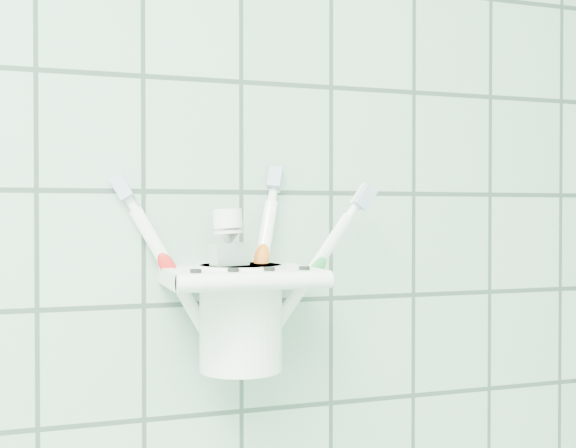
{
  "coord_description": "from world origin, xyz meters",
  "views": [
    {
      "loc": [
        0.5,
        0.5,
        1.34
      ],
      "look_at": [
        0.7,
        1.1,
        1.33
      ],
      "focal_mm": 45.0,
      "sensor_mm": 36.0,
      "label": 1
    }
  ],
  "objects_px": {
    "cup": "(241,313)",
    "toothpaste_tube": "(235,275)",
    "toothbrush_blue": "(245,253)",
    "toothbrush_pink": "(222,254)",
    "toothbrush_orange": "(255,252)",
    "holder_bracket": "(240,278)"
  },
  "relations": [
    {
      "from": "toothbrush_pink",
      "to": "toothbrush_orange",
      "type": "height_order",
      "value": "toothbrush_orange"
    },
    {
      "from": "toothpaste_tube",
      "to": "toothbrush_pink",
      "type": "bearing_deg",
      "value": 89.46
    },
    {
      "from": "cup",
      "to": "toothbrush_pink",
      "type": "xyz_separation_m",
      "value": [
        -0.02,
        0.01,
        0.06
      ]
    },
    {
      "from": "cup",
      "to": "toothpaste_tube",
      "type": "xyz_separation_m",
      "value": [
        -0.01,
        -0.01,
        0.04
      ]
    },
    {
      "from": "holder_bracket",
      "to": "toothbrush_orange",
      "type": "xyz_separation_m",
      "value": [
        0.02,
        0.01,
        0.02
      ]
    },
    {
      "from": "holder_bracket",
      "to": "toothbrush_orange",
      "type": "bearing_deg",
      "value": 29.32
    },
    {
      "from": "cup",
      "to": "toothpaste_tube",
      "type": "height_order",
      "value": "toothpaste_tube"
    },
    {
      "from": "cup",
      "to": "toothbrush_orange",
      "type": "relative_size",
      "value": 0.52
    },
    {
      "from": "toothbrush_blue",
      "to": "toothpaste_tube",
      "type": "height_order",
      "value": "toothbrush_blue"
    },
    {
      "from": "toothbrush_pink",
      "to": "cup",
      "type": "bearing_deg",
      "value": -8.83
    },
    {
      "from": "toothbrush_pink",
      "to": "holder_bracket",
      "type": "bearing_deg",
      "value": -24.18
    },
    {
      "from": "toothpaste_tube",
      "to": "toothbrush_blue",
      "type": "bearing_deg",
      "value": -78.21
    },
    {
      "from": "toothbrush_blue",
      "to": "toothbrush_orange",
      "type": "distance_m",
      "value": 0.03
    },
    {
      "from": "toothbrush_blue",
      "to": "toothbrush_pink",
      "type": "bearing_deg",
      "value": 141.15
    },
    {
      "from": "cup",
      "to": "toothbrush_blue",
      "type": "relative_size",
      "value": 0.5
    },
    {
      "from": "toothbrush_pink",
      "to": "toothpaste_tube",
      "type": "distance_m",
      "value": 0.03
    },
    {
      "from": "holder_bracket",
      "to": "toothbrush_orange",
      "type": "distance_m",
      "value": 0.03
    },
    {
      "from": "toothpaste_tube",
      "to": "cup",
      "type": "bearing_deg",
      "value": 29.67
    },
    {
      "from": "holder_bracket",
      "to": "toothbrush_pink",
      "type": "distance_m",
      "value": 0.03
    },
    {
      "from": "toothbrush_pink",
      "to": "toothbrush_orange",
      "type": "relative_size",
      "value": 1.01
    },
    {
      "from": "cup",
      "to": "toothbrush_orange",
      "type": "height_order",
      "value": "toothbrush_orange"
    },
    {
      "from": "toothbrush_orange",
      "to": "toothbrush_blue",
      "type": "bearing_deg",
      "value": -131.68
    }
  ]
}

